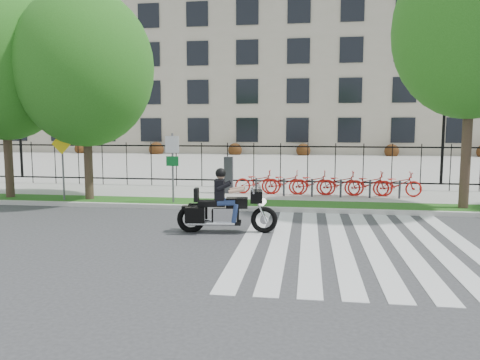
# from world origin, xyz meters

# --- Properties ---
(ground) EXTENTS (120.00, 120.00, 0.00)m
(ground) POSITION_xyz_m (0.00, 0.00, 0.00)
(ground) COLOR #353537
(ground) RESTS_ON ground
(curb) EXTENTS (60.00, 0.20, 0.15)m
(curb) POSITION_xyz_m (0.00, 4.10, 0.07)
(curb) COLOR beige
(curb) RESTS_ON ground
(grass_verge) EXTENTS (60.00, 1.50, 0.15)m
(grass_verge) POSITION_xyz_m (0.00, 4.95, 0.07)
(grass_verge) COLOR #194912
(grass_verge) RESTS_ON ground
(sidewalk) EXTENTS (60.00, 3.50, 0.15)m
(sidewalk) POSITION_xyz_m (0.00, 7.45, 0.07)
(sidewalk) COLOR gray
(sidewalk) RESTS_ON ground
(plaza) EXTENTS (80.00, 34.00, 0.10)m
(plaza) POSITION_xyz_m (0.00, 25.00, 0.05)
(plaza) COLOR gray
(plaza) RESTS_ON ground
(crosswalk_stripes) EXTENTS (5.70, 8.00, 0.01)m
(crosswalk_stripes) POSITION_xyz_m (4.83, 0.00, 0.01)
(crosswalk_stripes) COLOR silver
(crosswalk_stripes) RESTS_ON ground
(iron_fence) EXTENTS (30.00, 0.06, 2.00)m
(iron_fence) POSITION_xyz_m (0.00, 9.20, 1.15)
(iron_fence) COLOR black
(iron_fence) RESTS_ON sidewalk
(office_building) EXTENTS (60.00, 21.90, 20.15)m
(office_building) POSITION_xyz_m (0.00, 44.92, 9.97)
(office_building) COLOR #AAA089
(office_building) RESTS_ON ground
(lamp_post_left) EXTENTS (1.06, 0.70, 4.25)m
(lamp_post_left) POSITION_xyz_m (-12.00, 12.00, 3.21)
(lamp_post_left) COLOR black
(lamp_post_left) RESTS_ON ground
(lamp_post_right) EXTENTS (1.06, 0.70, 4.25)m
(lamp_post_right) POSITION_xyz_m (10.00, 12.00, 3.21)
(lamp_post_right) COLOR black
(lamp_post_right) RESTS_ON ground
(street_tree_0) EXTENTS (5.06, 5.06, 8.02)m
(street_tree_0) POSITION_xyz_m (-7.88, 4.95, 5.26)
(street_tree_0) COLOR #35271C
(street_tree_0) RESTS_ON grass_verge
(street_tree_1) EXTENTS (5.05, 5.05, 7.79)m
(street_tree_1) POSITION_xyz_m (-4.60, 4.95, 5.03)
(street_tree_1) COLOR #35271C
(street_tree_1) RESTS_ON grass_verge
(street_tree_2) EXTENTS (5.13, 5.13, 8.87)m
(street_tree_2) POSITION_xyz_m (8.86, 4.95, 6.06)
(street_tree_2) COLOR #35271C
(street_tree_2) RESTS_ON grass_verge
(bike_share_station) EXTENTS (7.81, 0.86, 1.50)m
(bike_share_station) POSITION_xyz_m (4.27, 7.20, 0.64)
(bike_share_station) COLOR #2D2D33
(bike_share_station) RESTS_ON sidewalk
(sign_pole_regulatory) EXTENTS (0.50, 0.09, 2.50)m
(sign_pole_regulatory) POSITION_xyz_m (-1.20, 4.58, 1.74)
(sign_pole_regulatory) COLOR #59595B
(sign_pole_regulatory) RESTS_ON grass_verge
(sign_pole_warning) EXTENTS (0.78, 0.09, 2.49)m
(sign_pole_warning) POSITION_xyz_m (-5.44, 4.58, 1.74)
(sign_pole_warning) COLOR #59595B
(sign_pole_warning) RESTS_ON grass_verge
(motorcycle_rider) EXTENTS (2.77, 0.90, 2.13)m
(motorcycle_rider) POSITION_xyz_m (1.44, 0.77, 0.71)
(motorcycle_rider) COLOR black
(motorcycle_rider) RESTS_ON ground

